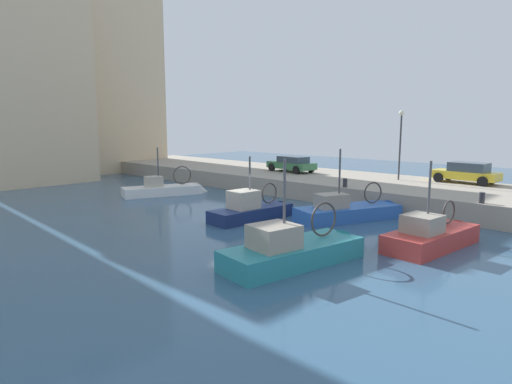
{
  "coord_description": "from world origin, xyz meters",
  "views": [
    {
      "loc": [
        -16.45,
        -16.95,
        5.26
      ],
      "look_at": [
        2.09,
        0.69,
        1.2
      ],
      "focal_mm": 31.22,
      "sensor_mm": 36.0,
      "label": 1
    }
  ],
  "objects_px": {
    "fishing_boat_red": "(435,244)",
    "mooring_bollard_mid": "(482,198)",
    "mooring_bollard_north": "(345,183)",
    "fishing_boat_teal": "(299,259)",
    "fishing_boat_navy": "(255,216)",
    "fishing_boat_white": "(167,193)",
    "parked_car_green": "(292,164)",
    "parked_car_yellow": "(466,173)",
    "quay_streetlamp": "(401,133)",
    "fishing_boat_blue": "(353,217)"
  },
  "relations": [
    {
      "from": "parked_car_yellow",
      "to": "mooring_bollard_north",
      "type": "xyz_separation_m",
      "value": [
        -7.13,
        4.83,
        -0.43
      ]
    },
    {
      "from": "fishing_boat_navy",
      "to": "parked_car_yellow",
      "type": "height_order",
      "value": "fishing_boat_navy"
    },
    {
      "from": "fishing_boat_navy",
      "to": "fishing_boat_blue",
      "type": "relative_size",
      "value": 0.85
    },
    {
      "from": "fishing_boat_navy",
      "to": "parked_car_yellow",
      "type": "relative_size",
      "value": 1.36
    },
    {
      "from": "fishing_boat_white",
      "to": "parked_car_green",
      "type": "height_order",
      "value": "fishing_boat_white"
    },
    {
      "from": "fishing_boat_teal",
      "to": "mooring_bollard_north",
      "type": "height_order",
      "value": "fishing_boat_teal"
    },
    {
      "from": "fishing_boat_blue",
      "to": "fishing_boat_navy",
      "type": "bearing_deg",
      "value": 132.23
    },
    {
      "from": "fishing_boat_red",
      "to": "mooring_bollard_mid",
      "type": "bearing_deg",
      "value": -2.09
    },
    {
      "from": "fishing_boat_navy",
      "to": "parked_car_yellow",
      "type": "xyz_separation_m",
      "value": [
        13.71,
        -6.33,
        1.74
      ]
    },
    {
      "from": "fishing_boat_navy",
      "to": "fishing_boat_red",
      "type": "height_order",
      "value": "fishing_boat_red"
    },
    {
      "from": "fishing_boat_navy",
      "to": "mooring_bollard_north",
      "type": "height_order",
      "value": "fishing_boat_navy"
    },
    {
      "from": "fishing_boat_navy",
      "to": "quay_streetlamp",
      "type": "bearing_deg",
      "value": -10.65
    },
    {
      "from": "parked_car_green",
      "to": "fishing_boat_blue",
      "type": "bearing_deg",
      "value": -125.66
    },
    {
      "from": "fishing_boat_white",
      "to": "mooring_bollard_mid",
      "type": "xyz_separation_m",
      "value": [
        5.09,
        -19.77,
        1.38
      ]
    },
    {
      "from": "fishing_boat_navy",
      "to": "fishing_boat_teal",
      "type": "height_order",
      "value": "fishing_boat_teal"
    },
    {
      "from": "fishing_boat_red",
      "to": "mooring_bollard_mid",
      "type": "height_order",
      "value": "fishing_boat_red"
    },
    {
      "from": "fishing_boat_navy",
      "to": "mooring_bollard_mid",
      "type": "distance_m",
      "value": 11.63
    },
    {
      "from": "fishing_boat_navy",
      "to": "mooring_bollard_north",
      "type": "relative_size",
      "value": 10.49
    },
    {
      "from": "fishing_boat_teal",
      "to": "parked_car_yellow",
      "type": "height_order",
      "value": "fishing_boat_teal"
    },
    {
      "from": "fishing_boat_blue",
      "to": "mooring_bollard_mid",
      "type": "height_order",
      "value": "fishing_boat_blue"
    },
    {
      "from": "mooring_bollard_north",
      "to": "quay_streetlamp",
      "type": "relative_size",
      "value": 0.11
    },
    {
      "from": "fishing_boat_navy",
      "to": "parked_car_green",
      "type": "xyz_separation_m",
      "value": [
        10.96,
        6.35,
        1.7
      ]
    },
    {
      "from": "fishing_boat_red",
      "to": "parked_car_yellow",
      "type": "height_order",
      "value": "fishing_boat_red"
    },
    {
      "from": "mooring_bollard_mid",
      "to": "mooring_bollard_north",
      "type": "xyz_separation_m",
      "value": [
        0.0,
        8.0,
        0.0
      ]
    },
    {
      "from": "fishing_boat_teal",
      "to": "quay_streetlamp",
      "type": "distance_m",
      "value": 17.68
    },
    {
      "from": "fishing_boat_blue",
      "to": "quay_streetlamp",
      "type": "height_order",
      "value": "quay_streetlamp"
    },
    {
      "from": "fishing_boat_red",
      "to": "mooring_bollard_mid",
      "type": "xyz_separation_m",
      "value": [
        5.23,
        -0.19,
        1.36
      ]
    },
    {
      "from": "parked_car_yellow",
      "to": "mooring_bollard_mid",
      "type": "height_order",
      "value": "parked_car_yellow"
    },
    {
      "from": "fishing_boat_white",
      "to": "fishing_boat_red",
      "type": "bearing_deg",
      "value": -90.4
    },
    {
      "from": "fishing_boat_navy",
      "to": "fishing_boat_teal",
      "type": "bearing_deg",
      "value": -124.1
    },
    {
      "from": "fishing_boat_blue",
      "to": "parked_car_green",
      "type": "relative_size",
      "value": 1.56
    },
    {
      "from": "fishing_boat_red",
      "to": "parked_car_yellow",
      "type": "relative_size",
      "value": 1.39
    },
    {
      "from": "fishing_boat_red",
      "to": "mooring_bollard_north",
      "type": "xyz_separation_m",
      "value": [
        5.23,
        7.81,
        1.36
      ]
    },
    {
      "from": "mooring_bollard_mid",
      "to": "quay_streetlamp",
      "type": "bearing_deg",
      "value": 51.89
    },
    {
      "from": "fishing_boat_white",
      "to": "fishing_boat_navy",
      "type": "bearing_deg",
      "value": -98.19
    },
    {
      "from": "fishing_boat_white",
      "to": "fishing_boat_red",
      "type": "distance_m",
      "value": 19.58
    },
    {
      "from": "mooring_bollard_mid",
      "to": "quay_streetlamp",
      "type": "distance_m",
      "value": 9.63
    },
    {
      "from": "fishing_boat_white",
      "to": "fishing_boat_red",
      "type": "relative_size",
      "value": 1.09
    },
    {
      "from": "mooring_bollard_mid",
      "to": "quay_streetlamp",
      "type": "relative_size",
      "value": 0.11
    },
    {
      "from": "fishing_boat_navy",
      "to": "mooring_bollard_north",
      "type": "bearing_deg",
      "value": -12.87
    },
    {
      "from": "quay_streetlamp",
      "to": "mooring_bollard_north",
      "type": "bearing_deg",
      "value": 171.98
    },
    {
      "from": "mooring_bollard_north",
      "to": "fishing_boat_teal",
      "type": "bearing_deg",
      "value": -155.51
    },
    {
      "from": "mooring_bollard_mid",
      "to": "fishing_boat_white",
      "type": "bearing_deg",
      "value": 104.45
    },
    {
      "from": "fishing_boat_navy",
      "to": "mooring_bollard_mid",
      "type": "bearing_deg",
      "value": -55.32
    },
    {
      "from": "fishing_boat_teal",
      "to": "fishing_boat_navy",
      "type": "bearing_deg",
      "value": 55.9
    },
    {
      "from": "fishing_boat_teal",
      "to": "mooring_bollard_north",
      "type": "relative_size",
      "value": 12.13
    },
    {
      "from": "quay_streetlamp",
      "to": "fishing_boat_navy",
      "type": "bearing_deg",
      "value": 169.35
    },
    {
      "from": "parked_car_yellow",
      "to": "quay_streetlamp",
      "type": "height_order",
      "value": "quay_streetlamp"
    },
    {
      "from": "parked_car_green",
      "to": "parked_car_yellow",
      "type": "relative_size",
      "value": 1.02
    },
    {
      "from": "quay_streetlamp",
      "to": "fishing_boat_red",
      "type": "bearing_deg",
      "value": -147.2
    }
  ]
}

